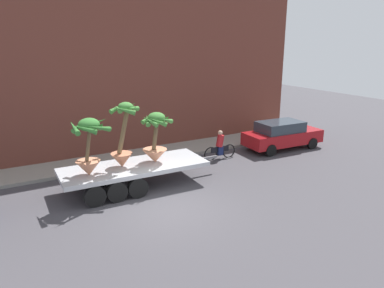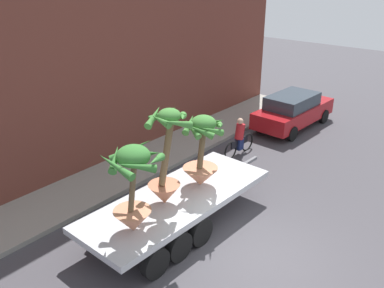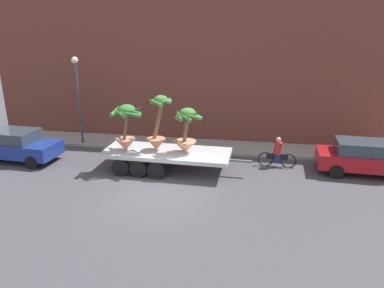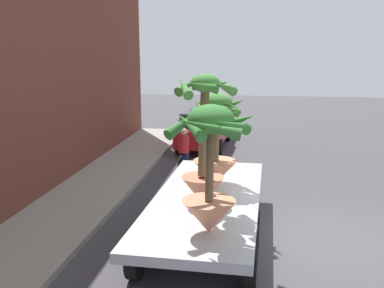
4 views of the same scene
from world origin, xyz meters
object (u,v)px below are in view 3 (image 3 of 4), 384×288
Objects in this scene: flatbed_trailer at (161,155)px; cyclist at (277,154)px; street_lamp at (78,89)px; parked_car at (367,157)px; potted_palm_middle at (186,132)px; trailing_car at (18,145)px; potted_palm_rear at (126,127)px; potted_palm_front at (158,126)px.

cyclist is at bearing 14.10° from flatbed_trailer.
flatbed_trailer is at bearing -27.63° from street_lamp.
cyclist is 4.02m from parked_car.
cyclist is 0.40× the size of parked_car.
potted_palm_middle reaches higher than flatbed_trailer.
cyclist is at bearing 5.92° from trailing_car.
potted_palm_middle reaches higher than parked_car.
potted_palm_front reaches higher than potted_palm_rear.
parked_car is 1.10× the size of trailing_car.
potted_palm_front reaches higher than flatbed_trailer.
parked_car and trailing_car have the same top height.
potted_palm_rear is at bearing -2.75° from trailing_car.
potted_palm_rear is at bearing -170.50° from flatbed_trailer.
potted_palm_middle is (1.22, -0.09, 1.20)m from flatbed_trailer.
trailing_car is (-7.50, 0.02, 0.06)m from flatbed_trailer.
trailing_car is (-16.93, -1.12, -0.00)m from parked_car.
potted_palm_front is (-1.34, 0.13, 0.21)m from potted_palm_middle.
cyclist is at bearing -7.64° from street_lamp.
potted_palm_middle is 8.39m from parked_car.
potted_palm_rear is at bearing -172.70° from parked_car.
cyclist is 11.20m from street_lamp.
potted_palm_rear is 11.17m from parked_car.
potted_palm_middle is 1.15× the size of cyclist.
potted_palm_rear is (-1.56, -0.26, 1.37)m from flatbed_trailer.
trailing_car is (-8.72, 0.12, -1.13)m from potted_palm_middle.
potted_palm_front is (1.45, 0.30, 0.04)m from potted_palm_rear.
parked_car is at bearing -6.42° from street_lamp.
flatbed_trailer is 1.44× the size of street_lamp.
parked_car is at bearing 3.80° from trailing_car.
street_lamp is (-5.26, 2.78, 1.06)m from potted_palm_front.
street_lamp reaches higher than potted_palm_middle.
potted_palm_rear is 0.53× the size of trailing_car.
flatbed_trailer is 9.51m from parked_car.
street_lamp is (-6.60, 2.91, 1.27)m from potted_palm_middle.
potted_palm_rear is 1.48m from potted_palm_front.
cyclist is (5.55, 1.33, -1.50)m from potted_palm_front.
potted_palm_front is 5.90m from cyclist.
potted_palm_middle is 1.36m from potted_palm_front.
potted_palm_front reaches higher than cyclist.
potted_palm_front is 1.43× the size of cyclist.
potted_palm_front is 0.58× the size of parked_car.
potted_palm_rear is 1.04× the size of potted_palm_middle.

